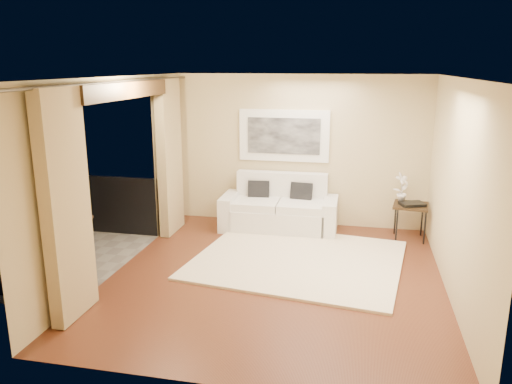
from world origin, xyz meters
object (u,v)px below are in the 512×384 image
(sofa, at_px, (280,210))
(ice_bucket, at_px, (40,213))
(orchid, at_px, (402,188))
(bistro_table, at_px, (48,228))
(balcony_chair_near, at_px, (64,227))
(side_table, at_px, (411,208))
(balcony_chair_far, at_px, (76,216))

(sofa, relative_size, ice_bucket, 10.17)
(orchid, height_order, bistro_table, orchid)
(bistro_table, relative_size, balcony_chair_near, 0.66)
(bistro_table, bearing_deg, side_table, 25.23)
(sofa, xyz_separation_m, balcony_chair_far, (-3.06, -1.53, 0.16))
(bistro_table, bearing_deg, balcony_chair_near, 23.92)
(balcony_chair_far, bearing_deg, side_table, -178.04)
(balcony_chair_far, bearing_deg, orchid, -176.55)
(side_table, distance_m, orchid, 0.37)
(bistro_table, relative_size, balcony_chair_far, 0.81)
(balcony_chair_far, relative_size, ice_bucket, 4.39)
(side_table, height_order, ice_bucket, ice_bucket)
(ice_bucket, bearing_deg, bistro_table, -28.08)
(ice_bucket, bearing_deg, balcony_chair_near, -0.62)
(bistro_table, distance_m, balcony_chair_far, 1.00)
(orchid, bearing_deg, sofa, -179.75)
(bistro_table, bearing_deg, ice_bucket, 151.92)
(sofa, bearing_deg, orchid, -0.38)
(bistro_table, distance_m, balcony_chair_near, 0.22)
(sofa, relative_size, side_table, 3.28)
(balcony_chair_near, relative_size, ice_bucket, 5.39)
(ice_bucket, bearing_deg, orchid, 25.25)
(orchid, height_order, balcony_chair_far, orchid)
(bistro_table, height_order, balcony_chair_far, balcony_chair_far)
(orchid, distance_m, balcony_chair_far, 5.36)
(balcony_chair_far, distance_m, balcony_chair_near, 0.97)
(orchid, relative_size, balcony_chair_near, 0.47)
(bistro_table, distance_m, ice_bucket, 0.27)
(side_table, height_order, balcony_chair_near, balcony_chair_near)
(balcony_chair_far, bearing_deg, ice_bucket, 76.16)
(side_table, xyz_separation_m, orchid, (-0.16, 0.10, 0.31))
(sofa, xyz_separation_m, bistro_table, (-2.89, -2.50, 0.28))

